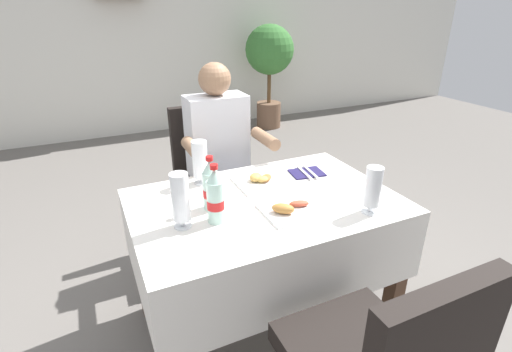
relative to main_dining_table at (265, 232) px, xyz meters
name	(u,v)px	position (x,y,z in m)	size (l,w,h in m)	color
ground_plane	(250,318)	(-0.06, 0.06, -0.57)	(11.00, 11.00, 0.00)	#66605B
back_wall	(122,6)	(-0.06, 3.74, 0.98)	(11.00, 0.12, 3.09)	silver
main_dining_table	(265,232)	(0.00, 0.00, 0.00)	(1.20, 0.80, 0.74)	white
chair_far_diner_seat	(211,174)	(0.00, 0.79, -0.01)	(0.44, 0.50, 0.97)	black
seated_diner_far	(221,156)	(0.03, 0.68, 0.14)	(0.50, 0.46, 1.26)	#282D42
plate_near_camera	(289,209)	(0.04, -0.14, 0.19)	(0.22, 0.22, 0.05)	white
plate_far_diner	(260,181)	(0.06, 0.17, 0.19)	(0.24, 0.24, 0.05)	white
beer_glass_left	(373,190)	(0.36, -0.29, 0.28)	(0.07, 0.07, 0.21)	white
beer_glass_middle	(200,162)	(-0.21, 0.30, 0.28)	(0.08, 0.08, 0.22)	white
beer_glass_right	(181,201)	(-0.40, -0.07, 0.29)	(0.07, 0.07, 0.23)	white
cola_bottle_primary	(211,186)	(-0.25, 0.03, 0.28)	(0.07, 0.07, 0.24)	silver
cola_bottle_secondary	(215,197)	(-0.26, -0.08, 0.28)	(0.07, 0.07, 0.25)	silver
napkin_cutlery_set	(307,173)	(0.33, 0.18, 0.18)	(0.19, 0.19, 0.01)	#231E4C
potted_plant_corner	(269,59)	(1.63, 3.21, 0.35)	(0.63, 0.63, 1.35)	brown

